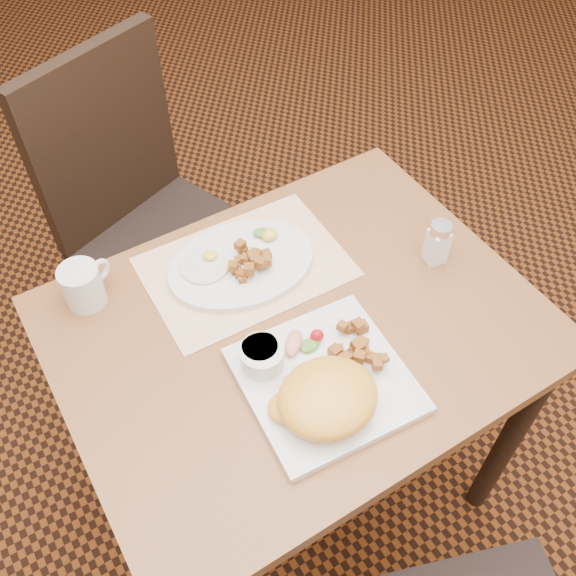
% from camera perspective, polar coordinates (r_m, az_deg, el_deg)
% --- Properties ---
extents(ground, '(8.00, 8.00, 0.00)m').
position_cam_1_polar(ground, '(1.88, 0.64, -16.87)').
color(ground, black).
rests_on(ground, ground).
extents(table, '(0.90, 0.70, 0.75)m').
position_cam_1_polar(table, '(1.32, 0.88, -5.97)').
color(table, brown).
rests_on(table, ground).
extents(chair_far, '(0.54, 0.55, 0.97)m').
position_cam_1_polar(chair_far, '(1.78, -12.48, 6.61)').
color(chair_far, black).
rests_on(chair_far, ground).
extents(placemat, '(0.41, 0.29, 0.00)m').
position_cam_1_polar(placemat, '(1.32, -3.79, 1.88)').
color(placemat, white).
rests_on(placemat, table).
extents(plate_square, '(0.30, 0.30, 0.02)m').
position_cam_1_polar(plate_square, '(1.15, 3.30, -8.16)').
color(plate_square, silver).
rests_on(plate_square, table).
extents(plate_oval, '(0.33, 0.26, 0.02)m').
position_cam_1_polar(plate_oval, '(1.31, -4.17, 2.10)').
color(plate_oval, silver).
rests_on(plate_oval, placemat).
extents(hollandaise_mound, '(0.18, 0.16, 0.06)m').
position_cam_1_polar(hollandaise_mound, '(1.08, 3.44, -9.75)').
color(hollandaise_mound, yellow).
rests_on(hollandaise_mound, plate_square).
extents(ramekin, '(0.08, 0.08, 0.04)m').
position_cam_1_polar(ramekin, '(1.14, -2.34, -6.07)').
color(ramekin, silver).
rests_on(ramekin, plate_square).
extents(garnish_sq, '(0.09, 0.07, 0.03)m').
position_cam_1_polar(garnish_sq, '(1.17, 1.30, -4.78)').
color(garnish_sq, '#387223').
rests_on(garnish_sq, plate_square).
extents(fried_egg, '(0.10, 0.10, 0.02)m').
position_cam_1_polar(fried_egg, '(1.30, -7.38, 2.11)').
color(fried_egg, white).
rests_on(fried_egg, plate_oval).
extents(garnish_ov, '(0.05, 0.06, 0.02)m').
position_cam_1_polar(garnish_ov, '(1.34, -1.89, 4.83)').
color(garnish_ov, '#387223').
rests_on(garnish_ov, plate_oval).
extents(salt_shaker, '(0.05, 0.05, 0.10)m').
position_cam_1_polar(salt_shaker, '(1.33, 13.17, 3.99)').
color(salt_shaker, white).
rests_on(salt_shaker, table).
extents(coffee_mug, '(0.11, 0.08, 0.09)m').
position_cam_1_polar(coffee_mug, '(1.29, -17.74, 0.23)').
color(coffee_mug, silver).
rests_on(coffee_mug, table).
extents(home_fries_sq, '(0.10, 0.12, 0.03)m').
position_cam_1_polar(home_fries_sq, '(1.16, 6.10, -5.38)').
color(home_fries_sq, '#9B5619').
rests_on(home_fries_sq, plate_square).
extents(home_fries_ov, '(0.10, 0.09, 0.03)m').
position_cam_1_polar(home_fries_ov, '(1.28, -3.34, 2.45)').
color(home_fries_ov, '#9B5619').
rests_on(home_fries_ov, plate_oval).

